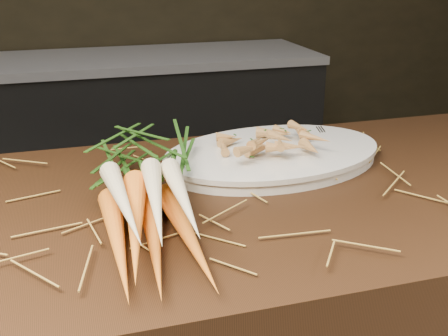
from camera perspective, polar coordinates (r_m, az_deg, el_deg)
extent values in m
cube|color=black|center=(2.94, -8.76, 2.77)|extent=(1.80, 0.60, 0.80)
cube|color=#99999E|center=(2.84, -9.23, 10.84)|extent=(1.82, 0.62, 0.04)
cone|color=orange|center=(0.83, -10.73, -7.45)|extent=(0.05, 0.32, 0.04)
cone|color=orange|center=(0.83, -7.17, -7.19)|extent=(0.08, 0.32, 0.04)
cone|color=orange|center=(0.83, -3.63, -6.90)|extent=(0.04, 0.32, 0.04)
cone|color=orange|center=(0.80, -8.99, -5.64)|extent=(0.09, 0.32, 0.04)
cone|color=beige|center=(0.81, -10.21, -3.46)|extent=(0.04, 0.30, 0.05)
cone|color=beige|center=(0.80, -6.96, -3.29)|extent=(0.07, 0.30, 0.05)
cone|color=beige|center=(0.82, -4.23, -3.01)|extent=(0.06, 0.30, 0.05)
ellipsoid|color=#355B1C|center=(1.07, -8.43, 1.39)|extent=(0.22, 0.29, 0.10)
cube|color=silver|center=(1.24, 12.15, 2.58)|extent=(0.06, 0.18, 0.00)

